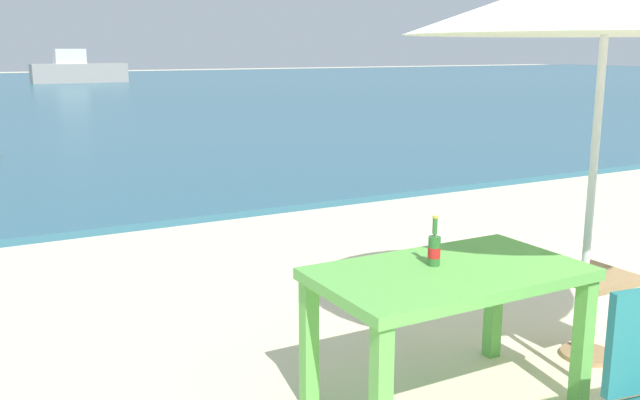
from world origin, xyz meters
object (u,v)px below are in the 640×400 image
beer_bottle_amber (434,248)px  side_table_wood (592,303)px  boat_tanker (78,71)px  picnic_table_green (448,289)px

beer_bottle_amber → side_table_wood: 1.29m
beer_bottle_amber → side_table_wood: bearing=-2.1°
side_table_wood → boat_tanker: (3.53, 36.43, 0.36)m
picnic_table_green → boat_tanker: bearing=82.7°
side_table_wood → boat_tanker: size_ratio=0.11×
picnic_table_green → side_table_wood: size_ratio=2.59×
picnic_table_green → beer_bottle_amber: (-0.04, 0.08, 0.20)m
picnic_table_green → beer_bottle_amber: bearing=114.9°
beer_bottle_amber → boat_tanker: bearing=82.6°
picnic_table_green → boat_tanker: size_ratio=0.29×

